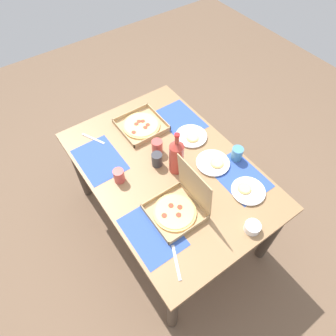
{
  "coord_description": "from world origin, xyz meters",
  "views": [
    {
      "loc": [
        0.96,
        -0.67,
        2.27
      ],
      "look_at": [
        0.0,
        0.0,
        0.73
      ],
      "focal_mm": 32.12,
      "sensor_mm": 36.0,
      "label": 1
    }
  ],
  "objects": [
    {
      "name": "ground_plane",
      "position": [
        0.0,
        0.0,
        0.0
      ],
      "size": [
        6.0,
        6.0,
        0.0
      ],
      "primitive_type": "plane",
      "color": "brown"
    },
    {
      "name": "dining_table",
      "position": [
        0.0,
        0.0,
        0.62
      ],
      "size": [
        1.41,
        0.96,
        0.73
      ],
      "color": "#3F3328",
      "rests_on": "ground_plane"
    },
    {
      "name": "placemat_near_left",
      "position": [
        -0.32,
        -0.33,
        0.73
      ],
      "size": [
        0.36,
        0.26,
        0.0
      ],
      "primitive_type": "cube",
      "color": "#2D4C9E",
      "rests_on": "dining_table"
    },
    {
      "name": "placemat_near_right",
      "position": [
        0.32,
        -0.33,
        0.73
      ],
      "size": [
        0.36,
        0.26,
        0.0
      ],
      "primitive_type": "cube",
      "color": "#2D4C9E",
      "rests_on": "dining_table"
    },
    {
      "name": "placemat_far_left",
      "position": [
        -0.32,
        0.33,
        0.73
      ],
      "size": [
        0.36,
        0.26,
        0.0
      ],
      "primitive_type": "cube",
      "color": "#2D4C9E",
      "rests_on": "dining_table"
    },
    {
      "name": "placemat_far_right",
      "position": [
        0.32,
        0.33,
        0.73
      ],
      "size": [
        0.36,
        0.26,
        0.0
      ],
      "primitive_type": "cube",
      "color": "#2D4C9E",
      "rests_on": "dining_table"
    },
    {
      "name": "pizza_box_corner_left",
      "position": [
        -0.42,
        0.06,
        0.74
      ],
      "size": [
        0.31,
        0.31,
        0.04
      ],
      "color": "tan",
      "rests_on": "dining_table"
    },
    {
      "name": "pizza_box_edge_far",
      "position": [
        0.29,
        -0.13,
        0.78
      ],
      "size": [
        0.29,
        0.29,
        0.32
      ],
      "color": "tan",
      "rests_on": "dining_table"
    },
    {
      "name": "plate_near_right",
      "position": [
        0.14,
        0.26,
        0.74
      ],
      "size": [
        0.22,
        0.22,
        0.03
      ],
      "color": "white",
      "rests_on": "dining_table"
    },
    {
      "name": "plate_far_left",
      "position": [
        -0.13,
        0.29,
        0.74
      ],
      "size": [
        0.22,
        0.22,
        0.03
      ],
      "color": "white",
      "rests_on": "dining_table"
    },
    {
      "name": "plate_far_right",
      "position": [
        0.43,
        0.29,
        0.74
      ],
      "size": [
        0.21,
        0.21,
        0.03
      ],
      "color": "white",
      "rests_on": "dining_table"
    },
    {
      "name": "soda_bottle",
      "position": [
        0.04,
        0.04,
        0.86
      ],
      "size": [
        0.09,
        0.09,
        0.32
      ],
      "color": "#B2382D",
      "rests_on": "dining_table"
    },
    {
      "name": "cup_clear_left",
      "position": [
        -0.07,
        -0.04,
        0.78
      ],
      "size": [
        0.07,
        0.07,
        0.1
      ],
      "primitive_type": "cylinder",
      "color": "#333338",
      "rests_on": "dining_table"
    },
    {
      "name": "cup_clear_right",
      "position": [
        -0.16,
        0.02,
        0.78
      ],
      "size": [
        0.07,
        0.07,
        0.1
      ],
      "primitive_type": "cylinder",
      "color": "#BF4742",
      "rests_on": "dining_table"
    },
    {
      "name": "cup_spare",
      "position": [
        -0.1,
        -0.3,
        0.78
      ],
      "size": [
        0.07,
        0.07,
        0.09
      ],
      "primitive_type": "cylinder",
      "color": "#BF4742",
      "rests_on": "dining_table"
    },
    {
      "name": "cup_dark",
      "position": [
        0.19,
        0.41,
        0.78
      ],
      "size": [
        0.07,
        0.07,
        0.09
      ],
      "primitive_type": "cylinder",
      "color": "teal",
      "rests_on": "dining_table"
    },
    {
      "name": "condiment_bowl",
      "position": [
        0.62,
        0.13,
        0.76
      ],
      "size": [
        0.09,
        0.09,
        0.05
      ],
      "primitive_type": "cylinder",
      "color": "white",
      "rests_on": "dining_table"
    },
    {
      "name": "fork_by_near_left",
      "position": [
        -0.51,
        -0.28,
        0.73
      ],
      "size": [
        0.18,
        0.1,
        0.0
      ],
      "primitive_type": "cube",
      "rotation": [
        0.0,
        0.0,
        3.6
      ],
      "color": "#B7B7BC",
      "rests_on": "dining_table"
    },
    {
      "name": "fork_by_far_right",
      "position": [
        0.53,
        -0.32,
        0.73
      ],
      "size": [
        0.18,
        0.09,
        0.0
      ],
      "primitive_type": "cube",
      "rotation": [
        0.0,
        0.0,
        5.86
      ],
      "color": "#B7B7BC",
      "rests_on": "dining_table"
    }
  ]
}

